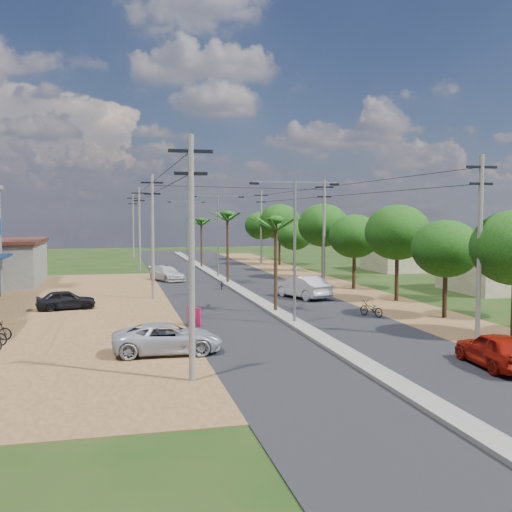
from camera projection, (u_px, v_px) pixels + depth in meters
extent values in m
plane|color=black|center=(294.00, 325.00, 33.33)|extent=(160.00, 160.00, 0.00)
cube|color=black|center=(239.00, 291.00, 47.89)|extent=(12.00, 110.00, 0.04)
cube|color=#605E56|center=(232.00, 286.00, 50.79)|extent=(1.00, 90.00, 0.18)
cube|color=brown|center=(29.00, 312.00, 37.62)|extent=(18.00, 46.00, 0.04)
cube|color=brown|center=(339.00, 288.00, 49.85)|extent=(5.00, 90.00, 0.03)
cube|color=#102343|center=(1.00, 257.00, 42.62)|extent=(0.80, 5.40, 0.15)
cube|color=gray|center=(498.00, 271.00, 47.55)|extent=(7.00, 7.00, 3.30)
cube|color=gray|center=(403.00, 255.00, 65.25)|extent=(7.00, 7.00, 3.30)
cylinder|color=black|center=(445.00, 286.00, 35.35)|extent=(0.28, 0.28, 3.85)
ellipsoid|color=black|center=(446.00, 249.00, 35.20)|extent=(4.00, 4.00, 3.40)
cylinder|color=black|center=(397.00, 269.00, 42.21)|extent=(0.28, 0.28, 4.55)
ellipsoid|color=black|center=(397.00, 232.00, 42.03)|extent=(4.60, 4.60, 3.91)
cylinder|color=black|center=(354.00, 265.00, 48.95)|extent=(0.28, 0.28, 4.06)
ellipsoid|color=black|center=(354.00, 236.00, 48.79)|extent=(4.20, 4.20, 3.57)
cylinder|color=black|center=(323.00, 254.00, 56.74)|extent=(0.28, 0.28, 4.76)
ellipsoid|color=black|center=(323.00, 225.00, 56.55)|extent=(4.80, 4.80, 4.08)
cylinder|color=black|center=(294.00, 254.00, 64.44)|extent=(0.28, 0.28, 3.64)
ellipsoid|color=black|center=(294.00, 235.00, 64.30)|extent=(3.80, 3.80, 3.23)
cylinder|color=black|center=(280.00, 245.00, 72.30)|extent=(0.28, 0.28, 4.90)
ellipsoid|color=black|center=(280.00, 222.00, 72.11)|extent=(5.00, 5.00, 4.25)
cylinder|color=black|center=(261.00, 244.00, 80.01)|extent=(0.28, 0.28, 4.34)
ellipsoid|color=black|center=(261.00, 225.00, 79.84)|extent=(4.40, 4.40, 3.74)
cylinder|color=black|center=(276.00, 267.00, 37.01)|extent=(0.22, 0.22, 5.80)
cylinder|color=black|center=(228.00, 249.00, 52.52)|extent=(0.22, 0.22, 6.20)
cylinder|color=black|center=(201.00, 244.00, 68.07)|extent=(0.22, 0.22, 5.50)
cylinder|color=gray|center=(295.00, 253.00, 33.05)|extent=(0.16, 0.16, 8.00)
cube|color=gray|center=(316.00, 182.00, 33.06)|extent=(2.40, 0.08, 0.08)
cube|color=gray|center=(274.00, 182.00, 32.50)|extent=(2.40, 0.08, 0.08)
cube|color=black|center=(335.00, 184.00, 33.32)|extent=(0.50, 0.18, 0.12)
cube|color=black|center=(254.00, 183.00, 32.26)|extent=(0.50, 0.18, 0.12)
cylinder|color=gray|center=(218.00, 237.00, 57.31)|extent=(0.16, 0.16, 8.00)
cube|color=gray|center=(230.00, 196.00, 57.32)|extent=(2.40, 0.08, 0.08)
cube|color=gray|center=(205.00, 196.00, 56.76)|extent=(2.40, 0.08, 0.08)
cube|color=black|center=(241.00, 197.00, 57.58)|extent=(0.50, 0.18, 0.12)
cube|color=black|center=(194.00, 197.00, 56.51)|extent=(0.50, 0.18, 0.12)
cylinder|color=gray|center=(187.00, 230.00, 81.57)|extent=(0.16, 0.16, 8.00)
cube|color=gray|center=(195.00, 201.00, 81.57)|extent=(2.40, 0.08, 0.08)
cube|color=gray|center=(178.00, 201.00, 81.02)|extent=(2.40, 0.08, 0.08)
cube|color=black|center=(203.00, 202.00, 81.84)|extent=(0.50, 0.18, 0.12)
cube|color=black|center=(169.00, 202.00, 80.77)|extent=(0.50, 0.18, 0.12)
cylinder|color=#605E56|center=(191.00, 260.00, 21.69)|extent=(0.24, 0.24, 9.00)
cube|color=black|center=(191.00, 151.00, 21.42)|extent=(1.60, 0.12, 0.12)
cube|color=black|center=(191.00, 174.00, 21.48)|extent=(1.20, 0.12, 0.12)
cylinder|color=#605E56|center=(153.00, 237.00, 43.04)|extent=(0.24, 0.24, 9.00)
cube|color=black|center=(152.00, 183.00, 42.77)|extent=(1.60, 0.12, 0.12)
cube|color=black|center=(152.00, 194.00, 42.82)|extent=(1.20, 0.12, 0.12)
cylinder|color=#605E56|center=(139.00, 229.00, 64.39)|extent=(0.24, 0.24, 9.00)
cube|color=black|center=(139.00, 193.00, 64.12)|extent=(1.60, 0.12, 0.12)
cube|color=black|center=(139.00, 201.00, 64.17)|extent=(1.20, 0.12, 0.12)
cylinder|color=#605E56|center=(133.00, 226.00, 84.76)|extent=(0.24, 0.24, 9.00)
cube|color=black|center=(133.00, 198.00, 84.49)|extent=(1.60, 0.12, 0.12)
cube|color=black|center=(133.00, 204.00, 84.55)|extent=(1.20, 0.12, 0.12)
cylinder|color=#605E56|center=(480.00, 248.00, 28.93)|extent=(0.24, 0.24, 9.00)
cube|color=black|center=(482.00, 167.00, 28.66)|extent=(1.60, 0.12, 0.12)
cube|color=black|center=(481.00, 184.00, 28.72)|extent=(1.20, 0.12, 0.12)
cylinder|color=#605E56|center=(324.00, 234.00, 50.28)|extent=(0.24, 0.24, 9.00)
cube|color=black|center=(324.00, 187.00, 50.01)|extent=(1.60, 0.12, 0.12)
cube|color=black|center=(324.00, 197.00, 50.06)|extent=(1.20, 0.12, 0.12)
cylinder|color=#605E56|center=(261.00, 228.00, 71.63)|extent=(0.24, 0.24, 9.00)
cube|color=black|center=(261.00, 195.00, 71.35)|extent=(1.60, 0.12, 0.12)
cube|color=black|center=(261.00, 202.00, 71.41)|extent=(1.20, 0.12, 0.12)
imported|color=maroon|center=(496.00, 351.00, 23.80)|extent=(2.02, 4.33, 1.43)
imported|color=#ABADB4|center=(302.00, 287.00, 43.56)|extent=(3.29, 5.23, 1.63)
imported|color=beige|center=(167.00, 274.00, 54.85)|extent=(3.44, 4.85, 1.30)
imported|color=#ABADB4|center=(168.00, 339.00, 26.24)|extent=(4.86, 2.36, 1.33)
imported|color=black|center=(66.00, 300.00, 38.38)|extent=(3.89, 2.12, 1.25)
imported|color=black|center=(371.00, 309.00, 35.78)|extent=(1.26, 1.86, 0.92)
imported|color=black|center=(222.00, 285.00, 48.75)|extent=(0.82, 1.65, 0.83)
imported|color=black|center=(166.00, 269.00, 61.76)|extent=(0.69, 1.53, 0.89)
cube|color=#AD0F43|center=(194.00, 317.00, 32.79)|extent=(0.61, 1.21, 1.07)
cylinder|color=black|center=(196.00, 323.00, 32.23)|extent=(0.04, 0.04, 0.54)
cylinder|color=black|center=(193.00, 320.00, 33.38)|extent=(0.04, 0.04, 0.54)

